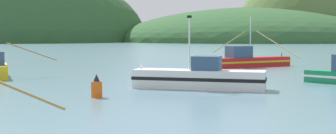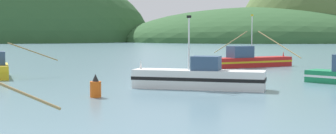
{
  "view_description": "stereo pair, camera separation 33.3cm",
  "coord_description": "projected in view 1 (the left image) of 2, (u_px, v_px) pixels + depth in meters",
  "views": [
    {
      "loc": [
        -0.07,
        -13.94,
        4.22
      ],
      "look_at": [
        5.71,
        24.96,
        1.4
      ],
      "focal_mm": 49.33,
      "sensor_mm": 36.0,
      "label": 1
    },
    {
      "loc": [
        0.26,
        -13.99,
        4.22
      ],
      "look_at": [
        5.71,
        24.96,
        1.4
      ],
      "focal_mm": 49.33,
      "sensor_mm": 36.0,
      "label": 2
    }
  ],
  "objects": [
    {
      "name": "hill_mid_left",
      "position": [
        262.0,
        41.0,
        261.21
      ],
      "size": [
        163.65,
        130.92,
        38.21
      ],
      "primitive_type": "ellipsoid",
      "color": "#2D562D",
      "rests_on": "ground"
    },
    {
      "name": "hill_mid_right",
      "position": [
        5.0,
        41.0,
        262.31
      ],
      "size": [
        161.12,
        128.89,
        87.67
      ],
      "primitive_type": "ellipsoid",
      "color": "#2D562D",
      "rests_on": "ground"
    },
    {
      "name": "channel_buoy",
      "position": [
        97.0,
        88.0,
        30.72
      ],
      "size": [
        0.74,
        0.74,
        1.56
      ],
      "color": "#E55914",
      "rests_on": "ground"
    },
    {
      "name": "hill_far_right",
      "position": [
        328.0,
        41.0,
        261.21
      ],
      "size": [
        108.05,
        86.44,
        94.28
      ],
      "primitive_type": "ellipsoid",
      "color": "#516B38",
      "rests_on": "ground"
    },
    {
      "name": "fishing_boat_red",
      "position": [
        249.0,
        60.0,
        59.25
      ],
      "size": [
        11.59,
        16.35,
        6.72
      ],
      "rotation": [
        0.0,
        0.0,
        0.35
      ],
      "color": "red",
      "rests_on": "ground"
    },
    {
      "name": "fishing_boat_white",
      "position": [
        199.0,
        78.0,
        35.47
      ],
      "size": [
        10.23,
        6.01,
        5.65
      ],
      "rotation": [
        0.0,
        0.0,
        2.73
      ],
      "color": "white",
      "rests_on": "ground"
    }
  ]
}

